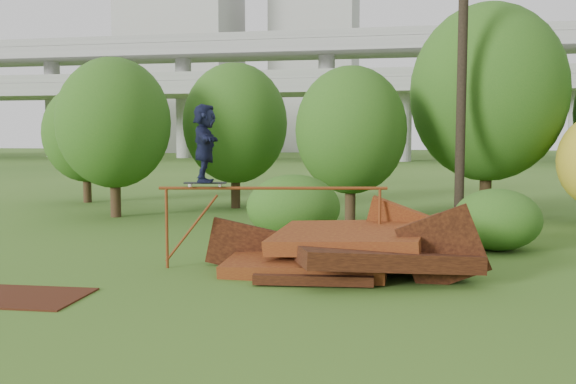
% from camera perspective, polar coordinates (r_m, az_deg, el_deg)
% --- Properties ---
extents(ground, '(240.00, 240.00, 0.00)m').
position_cam_1_polar(ground, '(11.01, 2.05, -9.29)').
color(ground, '#2D5116').
rests_on(ground, ground).
extents(scrap_pile, '(5.72, 3.24, 1.89)m').
position_cam_1_polar(scrap_pile, '(12.70, 5.37, -5.40)').
color(scrap_pile, '#4B170D').
rests_on(scrap_pile, ground).
extents(grind_rail, '(4.60, 0.95, 1.69)m').
position_cam_1_polar(grind_rail, '(13.11, -1.34, -1.04)').
color(grind_rail, maroon).
rests_on(grind_rail, ground).
extents(skateboard, '(0.89, 0.39, 0.09)m').
position_cam_1_polar(skateboard, '(13.19, -7.37, 0.80)').
color(skateboard, black).
rests_on(skateboard, grind_rail).
extents(skater, '(0.83, 1.55, 1.59)m').
position_cam_1_polar(skater, '(13.16, -7.41, 4.33)').
color(skater, '#151936').
rests_on(skater, skateboard).
extents(flat_plate, '(2.17, 1.61, 0.03)m').
position_cam_1_polar(flat_plate, '(11.82, -22.64, -8.60)').
color(flat_plate, '#39180C').
rests_on(flat_plate, ground).
extents(tree_0, '(3.78, 3.78, 5.33)m').
position_cam_1_polar(tree_0, '(22.23, -15.22, 5.94)').
color(tree_0, black).
rests_on(tree_0, ground).
extents(tree_1, '(3.92, 3.92, 5.45)m').
position_cam_1_polar(tree_1, '(24.24, -4.72, 6.10)').
color(tree_1, black).
rests_on(tree_1, ground).
extents(tree_2, '(3.48, 3.48, 4.91)m').
position_cam_1_polar(tree_2, '(20.23, 5.61, 5.48)').
color(tree_2, black).
rests_on(tree_2, ground).
extents(tree_3, '(5.12, 5.12, 7.10)m').
position_cam_1_polar(tree_3, '(22.53, 17.36, 8.42)').
color(tree_3, black).
rests_on(tree_3, ground).
extents(tree_6, '(3.44, 3.44, 4.81)m').
position_cam_1_polar(tree_6, '(27.49, -17.53, 4.98)').
color(tree_6, black).
rests_on(tree_6, ground).
extents(shrub_left, '(2.48, 2.29, 1.72)m').
position_cam_1_polar(shrub_left, '(16.84, 0.48, -1.34)').
color(shrub_left, '#1E4E14').
rests_on(shrub_left, ground).
extents(shrub_right, '(2.08, 1.91, 1.48)m').
position_cam_1_polar(shrub_right, '(16.03, 18.08, -2.34)').
color(shrub_right, '#1E4E14').
rests_on(shrub_right, ground).
extents(utility_pole, '(1.40, 0.28, 9.56)m').
position_cam_1_polar(utility_pole, '(19.58, 15.22, 11.09)').
color(utility_pole, black).
rests_on(utility_pole, ground).
extents(freeway_overpass, '(160.00, 15.00, 13.70)m').
position_cam_1_polar(freeway_overpass, '(73.86, 10.17, 10.82)').
color(freeway_overpass, gray).
rests_on(freeway_overpass, ground).
extents(building_left, '(18.00, 16.00, 35.00)m').
position_cam_1_polar(building_left, '(113.72, -9.38, 12.39)').
color(building_left, '#9E9E99').
rests_on(building_left, ground).
extents(building_right, '(14.00, 14.00, 28.00)m').
position_cam_1_polar(building_right, '(114.47, 2.47, 10.64)').
color(building_right, '#9E9E99').
rests_on(building_right, ground).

